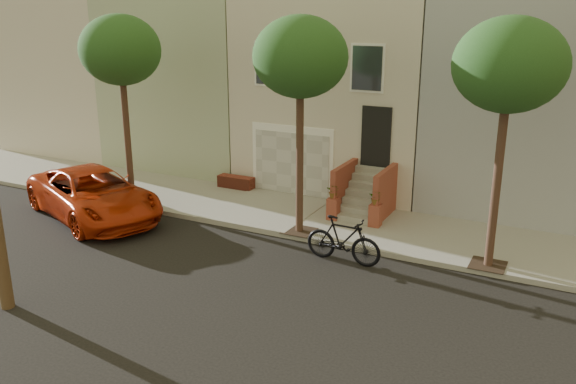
% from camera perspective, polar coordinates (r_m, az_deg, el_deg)
% --- Properties ---
extents(ground, '(90.00, 90.00, 0.00)m').
position_cam_1_polar(ground, '(15.37, -8.79, -8.27)').
color(ground, black).
rests_on(ground, ground).
extents(sidewalk, '(40.00, 3.70, 0.15)m').
position_cam_1_polar(sidewalk, '(19.57, 0.32, -2.14)').
color(sidewalk, gray).
rests_on(sidewalk, ground).
extents(house_row, '(33.10, 11.70, 7.00)m').
position_cam_1_polar(house_row, '(24.01, 6.71, 10.11)').
color(house_row, beige).
rests_on(house_row, sidewalk).
extents(tree_left, '(2.70, 2.57, 6.30)m').
position_cam_1_polar(tree_left, '(20.46, -15.86, 12.92)').
color(tree_left, '#2D2116').
rests_on(tree_left, sidewalk).
extents(tree_mid, '(2.70, 2.57, 6.30)m').
position_cam_1_polar(tree_mid, '(16.78, 1.19, 12.75)').
color(tree_mid, '#2D2116').
rests_on(tree_mid, sidewalk).
extents(tree_right, '(2.70, 2.57, 6.30)m').
position_cam_1_polar(tree_right, '(15.22, 20.56, 11.24)').
color(tree_right, '#2D2116').
rests_on(tree_right, sidewalk).
extents(utility_pole, '(23.60, 1.22, 10.00)m').
position_cam_1_polar(utility_pole, '(8.07, 24.65, 5.91)').
color(utility_pole, '#493322').
rests_on(utility_pole, ground).
extents(pickup_truck, '(6.31, 4.60, 1.59)m').
position_cam_1_polar(pickup_truck, '(20.27, -18.25, -0.21)').
color(pickup_truck, '#B62C0B').
rests_on(pickup_truck, ground).
extents(motorcycle, '(2.14, 0.65, 1.28)m').
position_cam_1_polar(motorcycle, '(15.97, 5.35, -4.63)').
color(motorcycle, black).
rests_on(motorcycle, ground).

